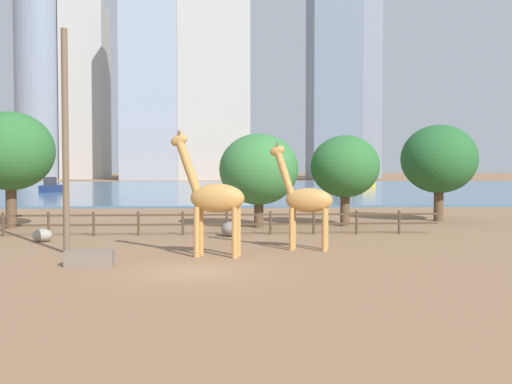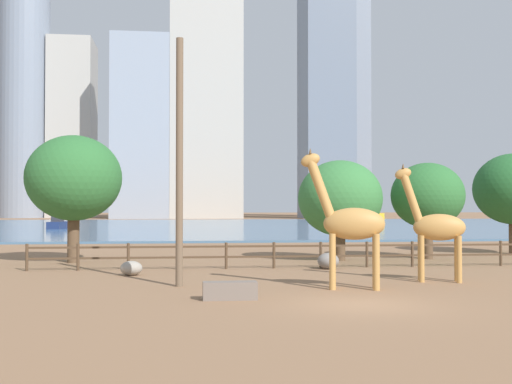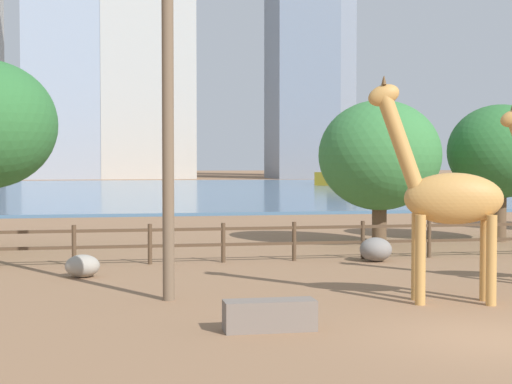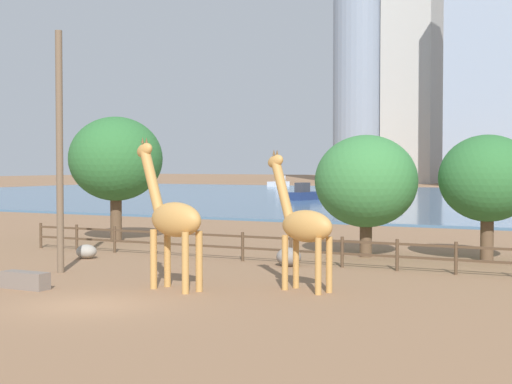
% 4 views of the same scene
% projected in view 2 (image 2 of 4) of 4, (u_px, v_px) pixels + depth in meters
% --- Properties ---
extents(ground_plane, '(400.00, 400.00, 0.00)m').
position_uv_depth(ground_plane, '(219.00, 226.00, 99.63)').
color(ground_plane, '#8C6647').
extents(harbor_water, '(180.00, 86.00, 0.20)m').
position_uv_depth(harbor_water, '(220.00, 226.00, 96.65)').
color(harbor_water, '#476B8C').
rests_on(harbor_water, ground).
extents(giraffe_tall, '(3.28, 1.46, 5.31)m').
position_uv_depth(giraffe_tall, '(349.00, 223.00, 24.06)').
color(giraffe_tall, '#C18C47').
rests_on(giraffe_tall, ground).
extents(giraffe_companion, '(2.94, 1.39, 4.88)m').
position_uv_depth(giraffe_companion, '(435.00, 227.00, 26.38)').
color(giraffe_companion, '#C18C47').
rests_on(giraffe_companion, ground).
extents(utility_pole, '(0.28, 0.28, 9.66)m').
position_uv_depth(utility_pole, '(179.00, 162.00, 24.87)').
color(utility_pole, brown).
rests_on(utility_pole, ground).
extents(boulder_near_fence, '(1.06, 1.06, 0.80)m').
position_uv_depth(boulder_near_fence, '(328.00, 261.00, 31.60)').
color(boulder_near_fence, gray).
rests_on(boulder_near_fence, ground).
extents(boulder_by_pole, '(0.98, 0.87, 0.65)m').
position_uv_depth(boulder_by_pole, '(131.00, 268.00, 28.67)').
color(boulder_by_pole, gray).
rests_on(boulder_by_pole, ground).
extents(feeding_trough, '(1.80, 0.60, 0.60)m').
position_uv_depth(feeding_trough, '(230.00, 291.00, 21.26)').
color(feeding_trough, '#72665B').
rests_on(feeding_trough, ground).
extents(enclosure_fence, '(26.12, 0.14, 1.30)m').
position_uv_depth(enclosure_fence, '(286.00, 253.00, 32.06)').
color(enclosure_fence, '#4C3826').
rests_on(enclosure_fence, ground).
extents(tree_left_large, '(4.81, 4.81, 5.72)m').
position_uv_depth(tree_left_large, '(340.00, 198.00, 36.55)').
color(tree_left_large, brown).
rests_on(tree_left_large, ground).
extents(tree_right_tall, '(4.30, 4.30, 5.67)m').
position_uv_depth(tree_right_tall, '(428.00, 196.00, 37.80)').
color(tree_right_tall, brown).
rests_on(tree_right_tall, ground).
extents(tree_left_small, '(5.24, 5.24, 7.02)m').
position_uv_depth(tree_left_small, '(74.00, 178.00, 35.31)').
color(tree_left_small, brown).
rests_on(tree_left_small, ground).
extents(boat_sailboat, '(2.40, 4.81, 2.02)m').
position_uv_depth(boat_sailboat, '(59.00, 223.00, 81.88)').
color(boat_sailboat, navy).
rests_on(boat_sailboat, harbor_water).
extents(boat_tug, '(7.60, 9.01, 7.90)m').
position_uv_depth(boat_tug, '(356.00, 216.00, 105.99)').
color(boat_tug, gold).
rests_on(boat_tug, harbor_water).
extents(skyline_tower_needle, '(12.79, 12.79, 107.68)m').
position_uv_depth(skyline_tower_needle, '(25.00, 15.00, 169.90)').
color(skyline_tower_needle, gray).
rests_on(skyline_tower_needle, ground).
extents(skyline_block_central, '(11.74, 15.99, 93.70)m').
position_uv_depth(skyline_block_central, '(344.00, 60.00, 191.51)').
color(skyline_block_central, gray).
rests_on(skyline_block_central, ground).
extents(skyline_tower_glass, '(14.42, 12.26, 45.32)m').
position_uv_depth(skyline_tower_glass, '(141.00, 128.00, 160.07)').
color(skyline_tower_glass, '#939EAD').
rests_on(skyline_tower_glass, ground).
extents(skyline_block_left, '(11.48, 15.07, 48.00)m').
position_uv_depth(skyline_block_left, '(72.00, 129.00, 174.40)').
color(skyline_block_left, '#B7B2A8').
rests_on(skyline_block_left, ground).
extents(skyline_block_right, '(12.01, 14.98, 82.74)m').
position_uv_depth(skyline_block_right, '(326.00, 56.00, 162.83)').
color(skyline_block_right, slate).
rests_on(skyline_block_right, ground).
extents(skyline_tower_short, '(17.98, 10.87, 60.43)m').
position_uv_depth(skyline_tower_short, '(206.00, 98.00, 161.31)').
color(skyline_tower_short, '#B7B2A8').
rests_on(skyline_tower_short, ground).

